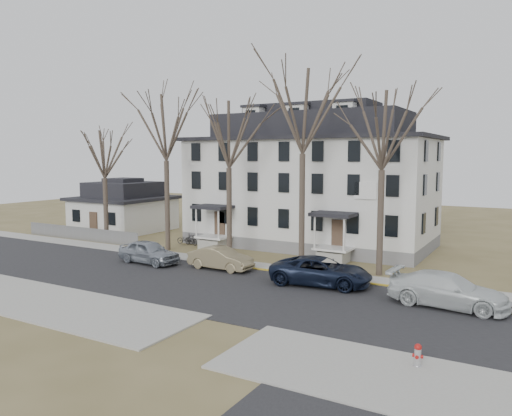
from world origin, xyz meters
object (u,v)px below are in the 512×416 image
Objects in this scene: car_white at (448,291)px; bicycle_left at (186,240)px; small_house at (124,209)px; car_navy at (321,272)px; fire_hydrant at (418,356)px; tree_bungalow at (104,151)px; bicycle_right at (191,240)px; tree_mid_left at (229,130)px; tree_center at (303,105)px; car_silver at (149,252)px; car_tan at (221,259)px; boarding_house at (310,183)px; tree_far_left at (166,122)px; tree_mid_right at (383,125)px.

car_white is 3.63× the size of bicycle_left.
small_house is 28.34m from car_navy.
fire_hydrant is (0.28, -8.23, -0.40)m from car_white.
bicycle_right is at bearing 18.11° from tree_bungalow.
tree_mid_left is 6.18m from tree_center.
bicycle_left is 28.05m from fire_hydrant.
car_navy is (12.96, 0.49, 0.01)m from car_silver.
car_tan is 2.81× the size of bicycle_left.
boarding_house is at bearing 122.63° from fire_hydrant.
car_navy reaches higher than fire_hydrant.
fire_hydrant is (22.27, -15.80, -0.04)m from bicycle_right.
small_house reaches higher than car_white.
car_white is 23.26m from bicycle_right.
tree_far_left is at bearing 81.30° from car_white.
car_navy is at bearing -21.87° from small_house.
tree_mid_right reaches higher than small_house.
tree_bungalow is at bearing 122.62° from bicycle_right.
bicycle_left is at bearing 88.53° from bicycle_right.
fire_hydrant is at bearing -110.86° from bicycle_right.
small_house is 5.34× the size of bicycle_right.
tree_center is 14.92m from car_silver.
tree_bungalow is at bearing 71.93° from car_navy.
car_tan is 14.73m from car_white.
car_silver reaches higher than bicycle_left.
fire_hydrant is (29.77, -13.35, -7.67)m from tree_bungalow.
tree_far_left is 2.30× the size of car_navy.
car_white is (4.99, -5.13, -8.75)m from tree_mid_right.
tree_mid_left is 0.87× the size of tree_center.
boarding_house is 1.63× the size of tree_mid_right.
car_white is (10.49, -5.13, -10.23)m from tree_center.
small_house is at bearing 62.61° from car_tan.
tree_center is 2.47× the size of car_navy.
tree_mid_left is at bearing 180.00° from tree_center.
bicycle_right is at bearing 144.63° from fire_hydrant.
boarding_house is 4.57× the size of car_tan.
car_white is 6.54× the size of fire_hydrant.
car_navy is 11.72m from fire_hydrant.
bicycle_left is (-17.75, 2.67, -9.18)m from tree_mid_right.
car_navy is at bearing -100.22° from bicycle_right.
bicycle_left is at bearing 21.59° from tree_bungalow.
car_silver is at bearing 100.66° from car_tan.
car_white is at bearing -94.51° from bicycle_right.
bicycle_left is (-6.25, 2.67, -9.18)m from tree_mid_left.
small_house is at bearing 150.61° from tree_far_left.
tree_mid_left is at bearing -99.53° from bicycle_right.
tree_mid_left is 2.14× the size of car_navy.
bicycle_left is (6.75, 2.67, -7.69)m from tree_bungalow.
car_silver is 5.35× the size of fire_hydrant.
tree_mid_right reaches higher than car_tan.
small_house is at bearing 167.73° from tree_mid_right.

